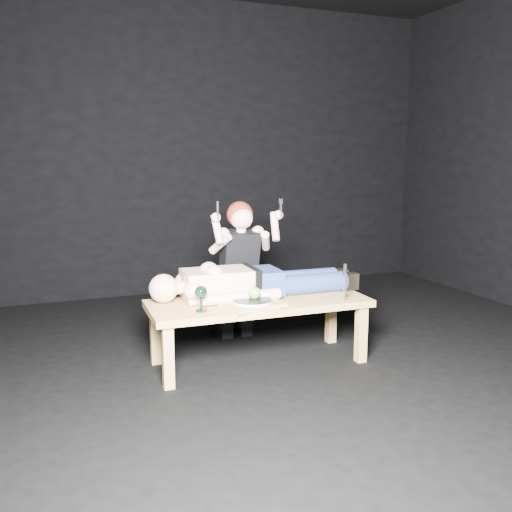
% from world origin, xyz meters
% --- Properties ---
extents(ground, '(5.00, 5.00, 0.00)m').
position_xyz_m(ground, '(0.00, 0.00, 0.00)').
color(ground, black).
rests_on(ground, ground).
extents(back_wall, '(5.00, 0.00, 5.00)m').
position_xyz_m(back_wall, '(0.00, 2.50, 1.50)').
color(back_wall, black).
rests_on(back_wall, ground).
extents(table, '(1.53, 0.61, 0.45)m').
position_xyz_m(table, '(-0.34, 0.22, 0.23)').
color(table, tan).
rests_on(table, ground).
extents(lying_man, '(1.44, 0.48, 0.25)m').
position_xyz_m(lying_man, '(-0.29, 0.35, 0.57)').
color(lying_man, '#EEB595').
rests_on(lying_man, table).
extents(kneeling_woman, '(0.60, 0.67, 1.12)m').
position_xyz_m(kneeling_woman, '(-0.30, 0.80, 0.56)').
color(kneeling_woman, black).
rests_on(kneeling_woman, ground).
extents(serving_tray, '(0.43, 0.35, 0.02)m').
position_xyz_m(serving_tray, '(-0.44, 0.09, 0.46)').
color(serving_tray, tan).
rests_on(serving_tray, table).
extents(plate, '(0.30, 0.30, 0.02)m').
position_xyz_m(plate, '(-0.44, 0.09, 0.48)').
color(plate, white).
rests_on(plate, serving_tray).
extents(apple, '(0.08, 0.08, 0.08)m').
position_xyz_m(apple, '(-0.42, 0.10, 0.53)').
color(apple, green).
rests_on(apple, plate).
extents(goblet, '(0.08, 0.08, 0.17)m').
position_xyz_m(goblet, '(-0.79, 0.08, 0.53)').
color(goblet, black).
rests_on(goblet, table).
extents(fork_flat, '(0.03, 0.16, 0.01)m').
position_xyz_m(fork_flat, '(-0.74, 0.06, 0.45)').
color(fork_flat, '#B2B2B7').
rests_on(fork_flat, table).
extents(knife_flat, '(0.02, 0.16, 0.01)m').
position_xyz_m(knife_flat, '(-0.27, 0.02, 0.45)').
color(knife_flat, '#B2B2B7').
rests_on(knife_flat, table).
extents(spoon_flat, '(0.11, 0.14, 0.01)m').
position_xyz_m(spoon_flat, '(-0.37, 0.10, 0.45)').
color(spoon_flat, '#B2B2B7').
rests_on(spoon_flat, table).
extents(carving_knife, '(0.03, 0.04, 0.26)m').
position_xyz_m(carving_knife, '(0.20, -0.00, 0.58)').
color(carving_knife, '#B2B2B7').
rests_on(carving_knife, table).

